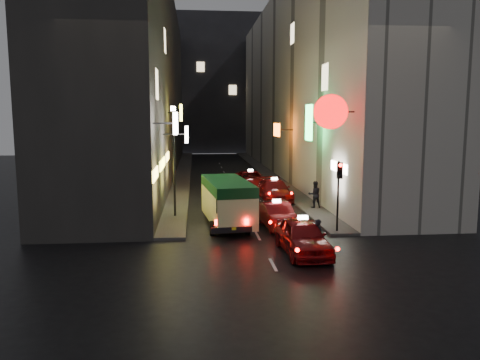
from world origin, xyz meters
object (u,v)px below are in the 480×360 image
object	(u,v)px
minibus	(227,197)
taxi_near	(302,234)
pedestrian_crossing	(318,235)
traffic_light	(339,181)
lamp_post	(174,154)

from	to	relation	value
minibus	taxi_near	bearing A→B (deg)	-61.87
pedestrian_crossing	traffic_light	distance (m)	4.23
taxi_near	lamp_post	size ratio (longest dim) A/B	0.89
minibus	lamp_post	world-z (taller)	lamp_post
pedestrian_crossing	lamp_post	size ratio (longest dim) A/B	0.28
pedestrian_crossing	minibus	bearing A→B (deg)	7.24
minibus	traffic_light	bearing A→B (deg)	-22.50
minibus	pedestrian_crossing	bearing A→B (deg)	-58.04
taxi_near	traffic_light	bearing A→B (deg)	50.87
taxi_near	traffic_light	world-z (taller)	traffic_light
minibus	lamp_post	size ratio (longest dim) A/B	0.96
minibus	traffic_light	world-z (taller)	traffic_light
traffic_light	minibus	bearing A→B (deg)	157.50
taxi_near	lamp_post	xyz separation A→B (m)	(-5.69, 7.61, 2.86)
taxi_near	pedestrian_crossing	world-z (taller)	taxi_near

